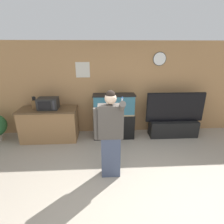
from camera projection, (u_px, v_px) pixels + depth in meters
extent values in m
plane|color=gray|center=(126.00, 199.00, 2.95)|extent=(18.00, 18.00, 0.00)
cube|color=#A87A4C|center=(115.00, 89.00, 5.01)|extent=(10.00, 0.06, 2.60)
cube|color=beige|center=(83.00, 70.00, 4.74)|extent=(0.38, 0.02, 0.41)
cylinder|color=white|center=(160.00, 59.00, 4.75)|extent=(0.34, 0.03, 0.34)
cylinder|color=black|center=(160.00, 59.00, 4.76)|extent=(0.37, 0.01, 0.37)
cube|color=olive|center=(50.00, 125.00, 4.78)|extent=(1.47, 0.63, 0.86)
cube|color=#513A24|center=(48.00, 109.00, 4.62)|extent=(1.51, 0.67, 0.03)
cube|color=black|center=(48.00, 104.00, 4.55)|extent=(0.51, 0.33, 0.30)
cube|color=black|center=(44.00, 106.00, 4.39)|extent=(0.32, 0.01, 0.21)
cube|color=#2D2D33|center=(54.00, 105.00, 4.40)|extent=(0.05, 0.01, 0.24)
cube|color=brown|center=(35.00, 104.00, 4.62)|extent=(0.11, 0.10, 0.22)
cylinder|color=black|center=(32.00, 98.00, 4.56)|extent=(0.02, 0.02, 0.11)
cylinder|color=black|center=(33.00, 99.00, 4.57)|extent=(0.02, 0.02, 0.10)
cylinder|color=black|center=(34.00, 98.00, 4.57)|extent=(0.02, 0.02, 0.11)
cylinder|color=black|center=(35.00, 98.00, 4.57)|extent=(0.02, 0.02, 0.11)
cylinder|color=black|center=(35.00, 99.00, 4.57)|extent=(0.02, 0.02, 0.10)
cylinder|color=black|center=(33.00, 99.00, 4.61)|extent=(0.02, 0.02, 0.08)
cylinder|color=black|center=(34.00, 98.00, 4.60)|extent=(0.02, 0.02, 0.10)
cylinder|color=black|center=(34.00, 98.00, 4.61)|extent=(0.02, 0.02, 0.09)
cylinder|color=black|center=(35.00, 99.00, 4.61)|extent=(0.02, 0.02, 0.08)
cube|color=black|center=(114.00, 126.00, 4.92)|extent=(1.13, 0.40, 0.69)
cube|color=#937F5B|center=(114.00, 114.00, 4.80)|extent=(1.09, 0.39, 0.04)
cube|color=#285B70|center=(114.00, 104.00, 4.71)|extent=(1.08, 0.39, 0.54)
cube|color=black|center=(114.00, 95.00, 4.62)|extent=(1.13, 0.40, 0.03)
cube|color=black|center=(173.00, 128.00, 5.03)|extent=(1.35, 0.40, 0.46)
cube|color=black|center=(176.00, 107.00, 4.81)|extent=(1.59, 0.05, 0.80)
cube|color=black|center=(175.00, 107.00, 4.84)|extent=(1.62, 0.01, 0.83)
cube|color=#424C66|center=(111.00, 156.00, 3.39)|extent=(0.36, 0.20, 0.84)
cube|color=#4C4742|center=(111.00, 121.00, 3.15)|extent=(0.45, 0.22, 0.63)
sphere|color=beige|center=(111.00, 98.00, 3.00)|extent=(0.21, 0.21, 0.21)
sphere|color=black|center=(111.00, 95.00, 2.98)|extent=(0.17, 0.17, 0.17)
cylinder|color=#4C4742|center=(97.00, 124.00, 3.15)|extent=(0.12, 0.12, 0.60)
cylinder|color=#4C4742|center=(122.00, 107.00, 2.92)|extent=(0.11, 0.33, 0.28)
cylinder|color=white|center=(122.00, 101.00, 2.87)|extent=(0.02, 0.06, 0.11)
cylinder|color=#2856B2|center=(122.00, 98.00, 2.83)|extent=(0.02, 0.03, 0.05)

